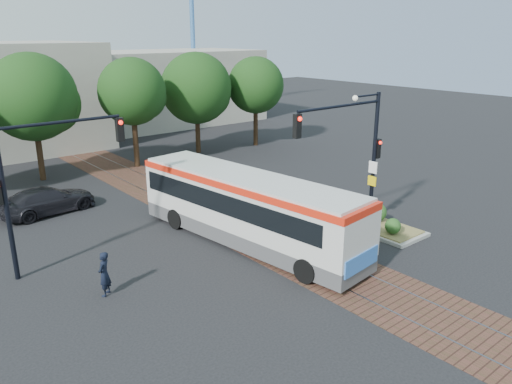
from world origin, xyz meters
TOP-DOWN VIEW (x-y plane):
  - ground at (0.00, 0.00)m, footprint 120.00×120.00m
  - trackbed at (0.00, 4.00)m, footprint 3.60×40.00m
  - tree_row at (1.21, 16.42)m, footprint 26.40×5.60m
  - warehouses at (-0.53, 28.75)m, footprint 40.00×13.00m
  - crane at (18.00, 34.00)m, footprint 8.00×0.50m
  - city_bus at (-0.87, 1.14)m, footprint 3.67×11.54m
  - traffic_island at (4.82, -0.90)m, footprint 2.20×5.20m
  - signal_pole_main at (3.86, -0.81)m, footprint 5.49×0.46m
  - signal_pole_left at (-8.37, 4.00)m, footprint 4.99×0.34m
  - officer at (-7.49, 0.75)m, footprint 0.69×0.68m
  - parked_car at (-6.23, 10.46)m, footprint 4.87×2.42m

SIDE VIEW (x-z plane):
  - ground at x=0.00m, z-range 0.00..0.00m
  - trackbed at x=0.00m, z-range 0.00..0.02m
  - traffic_island at x=4.82m, z-range -0.24..0.89m
  - parked_car at x=-6.23m, z-range 0.00..1.36m
  - officer at x=-7.49m, z-range 0.00..1.61m
  - city_bus at x=-0.87m, z-range 0.17..3.21m
  - warehouses at x=-0.53m, z-range -0.19..7.81m
  - signal_pole_left at x=-8.37m, z-range 0.86..6.86m
  - signal_pole_main at x=3.86m, z-range 1.16..7.16m
  - tree_row at x=1.21m, z-range 1.01..8.69m
  - crane at x=18.00m, z-range 1.88..19.88m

